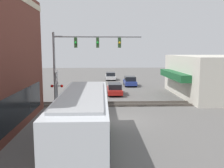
{
  "coord_description": "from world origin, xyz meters",
  "views": [
    {
      "loc": [
        -19.49,
        1.77,
        5.61
      ],
      "look_at": [
        3.06,
        0.88,
        2.53
      ],
      "focal_mm": 40.0,
      "sensor_mm": 36.0,
      "label": 1
    }
  ],
  "objects_px": {
    "crossing_signal": "(57,86)",
    "parked_car_blue": "(130,81)",
    "city_bus": "(84,119)",
    "parked_car_red": "(115,89)",
    "parked_car_white": "(110,76)"
  },
  "relations": [
    {
      "from": "city_bus",
      "to": "crossing_signal",
      "type": "height_order",
      "value": "crossing_signal"
    },
    {
      "from": "parked_car_red",
      "to": "crossing_signal",
      "type": "bearing_deg",
      "value": 144.74
    },
    {
      "from": "parked_car_blue",
      "to": "crossing_signal",
      "type": "bearing_deg",
      "value": 151.41
    },
    {
      "from": "city_bus",
      "to": "parked_car_red",
      "type": "height_order",
      "value": "city_bus"
    },
    {
      "from": "parked_car_white",
      "to": "city_bus",
      "type": "bearing_deg",
      "value": 175.56
    },
    {
      "from": "parked_car_white",
      "to": "crossing_signal",
      "type": "bearing_deg",
      "value": 166.36
    },
    {
      "from": "parked_car_blue",
      "to": "city_bus",
      "type": "bearing_deg",
      "value": 168.0
    },
    {
      "from": "crossing_signal",
      "to": "parked_car_red",
      "type": "height_order",
      "value": "crossing_signal"
    },
    {
      "from": "parked_car_red",
      "to": "parked_car_blue",
      "type": "height_order",
      "value": "parked_car_blue"
    },
    {
      "from": "crossing_signal",
      "to": "parked_car_blue",
      "type": "xyz_separation_m",
      "value": [
        15.74,
        -8.58,
        -1.6
      ]
    },
    {
      "from": "city_bus",
      "to": "parked_car_red",
      "type": "xyz_separation_m",
      "value": [
        17.85,
        -2.6,
        -1.17
      ]
    },
    {
      "from": "parked_car_red",
      "to": "city_bus",
      "type": "bearing_deg",
      "value": 171.71
    },
    {
      "from": "parked_car_blue",
      "to": "parked_car_white",
      "type": "bearing_deg",
      "value": 19.13
    },
    {
      "from": "parked_car_blue",
      "to": "parked_car_white",
      "type": "xyz_separation_m",
      "value": [
        8.07,
        2.8,
        -0.02
      ]
    },
    {
      "from": "city_bus",
      "to": "crossing_signal",
      "type": "xyz_separation_m",
      "value": [
        9.67,
        3.18,
        0.46
      ]
    }
  ]
}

